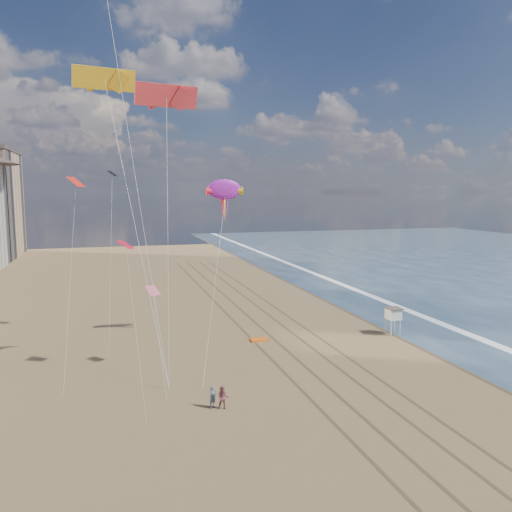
{
  "coord_description": "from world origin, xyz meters",
  "views": [
    {
      "loc": [
        -15.91,
        -23.87,
        16.17
      ],
      "look_at": [
        -1.17,
        26.0,
        9.5
      ],
      "focal_mm": 35.0,
      "sensor_mm": 36.0,
      "label": 1
    }
  ],
  "objects": [
    {
      "name": "ground",
      "position": [
        0.0,
        0.0,
        0.0
      ],
      "size": [
        260.0,
        260.0,
        0.0
      ],
      "primitive_type": "plane",
      "color": "brown",
      "rests_on": "ground"
    },
    {
      "name": "wet_sand",
      "position": [
        19.0,
        40.0,
        0.0
      ],
      "size": [
        260.0,
        260.0,
        0.0
      ],
      "primitive_type": "plane",
      "color": "#42301E",
      "rests_on": "ground"
    },
    {
      "name": "foam",
      "position": [
        23.2,
        40.0,
        0.0
      ],
      "size": [
        260.0,
        260.0,
        0.0
      ],
      "primitive_type": "plane",
      "color": "white",
      "rests_on": "ground"
    },
    {
      "name": "tracks",
      "position": [
        2.55,
        30.0,
        0.01
      ],
      "size": [
        7.68,
        120.0,
        0.01
      ],
      "color": "brown",
      "rests_on": "ground"
    },
    {
      "name": "lifeguard_stand",
      "position": [
        14.83,
        24.88,
        2.38
      ],
      "size": [
        1.71,
        1.71,
        3.09
      ],
      "color": "silver",
      "rests_on": "ground"
    },
    {
      "name": "grounded_kite",
      "position": [
        -0.57,
        26.89,
        0.11
      ],
      "size": [
        1.89,
        1.22,
        0.21
      ],
      "primitive_type": "cube",
      "rotation": [
        0.0,
        0.0,
        0.02
      ],
      "color": "orange",
      "rests_on": "ground"
    },
    {
      "name": "show_kite",
      "position": [
        -3.71,
        29.49,
        16.42
      ],
      "size": [
        4.7,
        7.64,
        21.8
      ],
      "color": "purple",
      "rests_on": "ground"
    },
    {
      "name": "kite_flyer_a",
      "position": [
        -8.87,
        11.5,
        0.84
      ],
      "size": [
        0.73,
        0.62,
        1.68
      ],
      "primitive_type": "imported",
      "rotation": [
        0.0,
        0.0,
        0.42
      ],
      "color": "slate",
      "rests_on": "ground"
    },
    {
      "name": "kite_flyer_b",
      "position": [
        -8.19,
        10.98,
        0.89
      ],
      "size": [
        1.06,
        0.95,
        1.79
      ],
      "primitive_type": "imported",
      "rotation": [
        0.0,
        0.0,
        -0.37
      ],
      "color": "#8E484F",
      "rests_on": "ground"
    },
    {
      "name": "parafoils",
      "position": [
        -14.52,
        23.16,
        30.46
      ],
      "size": [
        11.05,
        10.11,
        19.12
      ],
      "color": "black",
      "rests_on": "ground"
    },
    {
      "name": "small_kites",
      "position": [
        -15.45,
        24.68,
        13.45
      ],
      "size": [
        8.2,
        14.25,
        11.69
      ],
      "color": "red",
      "rests_on": "ground"
    }
  ]
}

